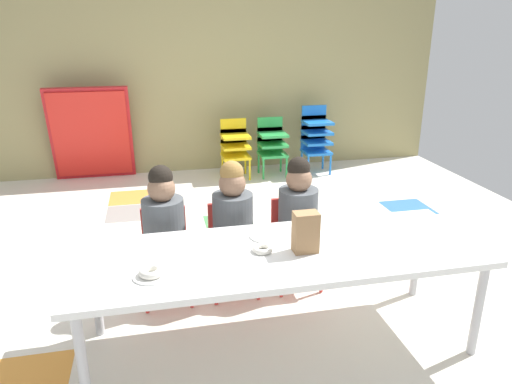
{
  "coord_description": "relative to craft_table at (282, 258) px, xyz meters",
  "views": [
    {
      "loc": [
        -0.62,
        -3.07,
        1.73
      ],
      "look_at": [
        -0.08,
        -0.62,
        0.84
      ],
      "focal_mm": 33.4,
      "sensor_mm": 36.0,
      "label": 1
    }
  ],
  "objects": [
    {
      "name": "ground_plane",
      "position": [
        -0.01,
        0.88,
        -0.55
      ],
      "size": [
        5.88,
        5.43,
        0.02
      ],
      "color": "silver"
    },
    {
      "name": "back_wall",
      "position": [
        -0.0,
        3.59,
        0.68
      ],
      "size": [
        5.88,
        0.1,
        2.44
      ],
      "primitive_type": "cube",
      "color": "tan",
      "rests_on": "ground_plane"
    },
    {
      "name": "craft_table",
      "position": [
        0.0,
        0.0,
        0.0
      ],
      "size": [
        2.19,
        0.74,
        0.59
      ],
      "color": "white",
      "rests_on": "ground_plane"
    },
    {
      "name": "seated_child_near_camera",
      "position": [
        -0.6,
        0.6,
        0.01
      ],
      "size": [
        0.32,
        0.31,
        0.92
      ],
      "color": "red",
      "rests_on": "ground_plane"
    },
    {
      "name": "seated_child_middle_seat",
      "position": [
        -0.16,
        0.6,
        0.01
      ],
      "size": [
        0.33,
        0.33,
        0.92
      ],
      "color": "red",
      "rests_on": "ground_plane"
    },
    {
      "name": "seated_child_far_right",
      "position": [
        0.27,
        0.6,
        0.01
      ],
      "size": [
        0.33,
        0.33,
        0.92
      ],
      "color": "red",
      "rests_on": "ground_plane"
    },
    {
      "name": "kid_chair_yellow_stack",
      "position": [
        0.3,
        3.15,
        -0.15
      ],
      "size": [
        0.32,
        0.3,
        0.68
      ],
      "color": "yellow",
      "rests_on": "ground_plane"
    },
    {
      "name": "kid_chair_green_stack",
      "position": [
        0.74,
        3.15,
        -0.15
      ],
      "size": [
        0.32,
        0.3,
        0.68
      ],
      "color": "green",
      "rests_on": "ground_plane"
    },
    {
      "name": "kid_chair_blue_stack",
      "position": [
        1.29,
        3.15,
        -0.09
      ],
      "size": [
        0.32,
        0.3,
        0.8
      ],
      "color": "blue",
      "rests_on": "ground_plane"
    },
    {
      "name": "folded_activity_table",
      "position": [
        -1.31,
        3.39,
        -0.01
      ],
      "size": [
        0.9,
        0.29,
        1.09
      ],
      "color": "red",
      "rests_on": "ground_plane"
    },
    {
      "name": "paper_bag_brown",
      "position": [
        0.12,
        -0.03,
        0.15
      ],
      "size": [
        0.13,
        0.09,
        0.22
      ],
      "primitive_type": "cube",
      "color": "#9E754C",
      "rests_on": "craft_table"
    },
    {
      "name": "paper_plate_near_edge",
      "position": [
        -0.68,
        -0.13,
        0.05
      ],
      "size": [
        0.18,
        0.18,
        0.01
      ],
      "primitive_type": "cylinder",
      "color": "white",
      "rests_on": "craft_table"
    },
    {
      "name": "paper_plate_center_table",
      "position": [
        -0.05,
        0.18,
        0.05
      ],
      "size": [
        0.18,
        0.18,
        0.01
      ],
      "primitive_type": "cylinder",
      "color": "white",
      "rests_on": "craft_table"
    },
    {
      "name": "donut_powdered_on_plate",
      "position": [
        -0.68,
        -0.13,
        0.07
      ],
      "size": [
        0.12,
        0.12,
        0.04
      ],
      "primitive_type": "torus",
      "color": "white",
      "rests_on": "craft_table"
    },
    {
      "name": "donut_powdered_loose",
      "position": [
        -0.1,
        0.01,
        0.06
      ],
      "size": [
        0.11,
        0.11,
        0.03
      ],
      "primitive_type": "torus",
      "color": "white",
      "rests_on": "craft_table"
    }
  ]
}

